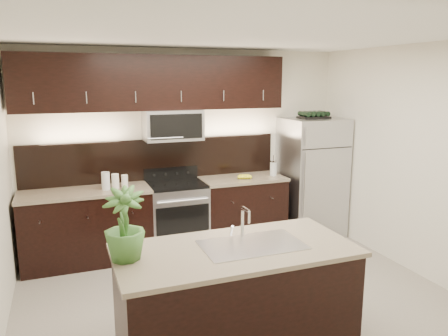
# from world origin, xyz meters

# --- Properties ---
(ground) EXTENTS (4.50, 4.50, 0.00)m
(ground) POSITION_xyz_m (0.00, 0.00, 0.00)
(ground) COLOR gray
(ground) RESTS_ON ground
(room_walls) EXTENTS (4.52, 4.02, 2.71)m
(room_walls) POSITION_xyz_m (-0.11, -0.04, 1.70)
(room_walls) COLOR silver
(room_walls) RESTS_ON ground
(counter_run) EXTENTS (3.51, 0.65, 0.94)m
(counter_run) POSITION_xyz_m (-0.46, 1.69, 0.47)
(counter_run) COLOR black
(counter_run) RESTS_ON ground
(upper_fixtures) EXTENTS (3.49, 0.40, 1.66)m
(upper_fixtures) POSITION_xyz_m (-0.43, 1.84, 2.14)
(upper_fixtures) COLOR black
(upper_fixtures) RESTS_ON counter_run
(island) EXTENTS (1.96, 0.96, 0.94)m
(island) POSITION_xyz_m (-0.37, -0.71, 0.47)
(island) COLOR black
(island) RESTS_ON ground
(sink_faucet) EXTENTS (0.84, 0.50, 0.28)m
(sink_faucet) POSITION_xyz_m (-0.22, -0.70, 0.96)
(sink_faucet) COLOR silver
(sink_faucet) RESTS_ON island
(refrigerator) EXTENTS (0.84, 0.76, 1.74)m
(refrigerator) POSITION_xyz_m (1.80, 1.63, 0.87)
(refrigerator) COLOR #B2B2B7
(refrigerator) RESTS_ON ground
(wine_rack) EXTENTS (0.43, 0.27, 0.10)m
(wine_rack) POSITION_xyz_m (1.80, 1.63, 1.79)
(wine_rack) COLOR black
(wine_rack) RESTS_ON refrigerator
(plant) EXTENTS (0.39, 0.39, 0.56)m
(plant) POSITION_xyz_m (-1.25, -0.63, 1.22)
(plant) COLOR #376628
(plant) RESTS_ON island
(canisters) EXTENTS (0.33, 0.14, 0.22)m
(canisters) POSITION_xyz_m (-1.07, 1.66, 1.04)
(canisters) COLOR silver
(canisters) RESTS_ON counter_run
(french_press) EXTENTS (0.10, 0.10, 0.29)m
(french_press) POSITION_xyz_m (1.17, 1.64, 1.05)
(french_press) COLOR silver
(french_press) RESTS_ON counter_run
(bananas) EXTENTS (0.24, 0.21, 0.06)m
(bananas) POSITION_xyz_m (0.65, 1.61, 0.97)
(bananas) COLOR yellow
(bananas) RESTS_ON counter_run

